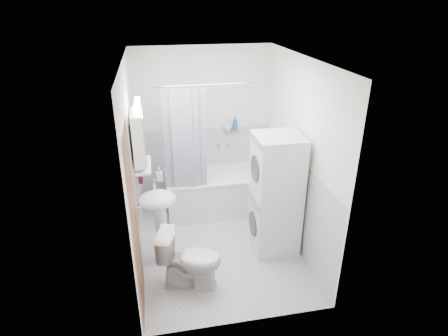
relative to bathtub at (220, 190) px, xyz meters
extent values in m
plane|color=silver|center=(-0.17, -0.92, -0.34)|extent=(2.60, 2.60, 0.00)
plane|color=white|center=(-0.17, 0.38, 0.86)|extent=(2.00, 0.00, 2.00)
plane|color=white|center=(-0.17, -2.22, 0.86)|extent=(2.00, 0.00, 2.00)
plane|color=white|center=(-1.17, -0.92, 0.86)|extent=(0.00, 2.60, 2.60)
plane|color=white|center=(0.83, -0.92, 0.86)|extent=(0.00, 2.60, 2.60)
plane|color=white|center=(-0.17, -0.92, 2.06)|extent=(2.60, 2.60, 0.00)
plane|color=silver|center=(-0.17, 0.37, 0.26)|extent=(1.98, 0.00, 1.98)
plane|color=silver|center=(-1.16, -0.92, 0.26)|extent=(0.00, 2.58, 2.58)
plane|color=silver|center=(0.82, -0.92, 0.26)|extent=(0.00, 2.58, 2.58)
plane|color=brown|center=(-1.15, -1.80, 0.66)|extent=(0.00, 2.00, 2.00)
cylinder|color=silver|center=(-1.12, -1.47, 0.66)|extent=(0.04, 0.04, 0.04)
cube|color=white|center=(0.00, 0.00, -0.05)|extent=(1.57, 0.73, 0.58)
cube|color=white|center=(0.00, 0.00, 0.26)|extent=(1.59, 0.75, 0.03)
cube|color=silver|center=(0.00, 0.00, 0.14)|extent=(1.39, 0.55, 0.20)
cylinder|color=silver|center=(0.20, 0.33, 0.59)|extent=(0.04, 0.12, 0.04)
cylinder|color=silver|center=(0.00, -0.32, 1.66)|extent=(1.77, 0.02, 0.02)
cube|color=#16154C|center=(-0.74, -0.32, 0.91)|extent=(0.10, 0.02, 1.45)
cube|color=#16154C|center=(-0.65, -0.32, 0.91)|extent=(0.10, 0.02, 1.45)
cube|color=#16154C|center=(-0.56, -0.32, 0.91)|extent=(0.10, 0.02, 1.45)
cube|color=#16154C|center=(-0.47, -0.32, 0.91)|extent=(0.10, 0.02, 1.45)
cube|color=#16154C|center=(-0.38, -0.32, 0.91)|extent=(0.10, 0.02, 1.45)
cube|color=#16154C|center=(-0.29, -0.32, 0.91)|extent=(0.10, 0.02, 1.45)
ellipsoid|color=white|center=(-0.93, -1.05, 0.51)|extent=(0.44, 0.37, 0.20)
cylinder|color=white|center=(-0.91, -1.05, 0.04)|extent=(0.14, 0.14, 0.75)
cylinder|color=silver|center=(-0.95, -0.91, 0.63)|extent=(0.03, 0.03, 0.14)
cylinder|color=silver|center=(-0.95, -0.95, 0.69)|extent=(0.02, 0.10, 0.02)
cube|color=white|center=(-1.08, -0.82, 1.21)|extent=(0.12, 0.50, 0.60)
cube|color=white|center=(-1.01, -0.82, 1.21)|extent=(0.01, 0.47, 0.57)
cube|color=#FFEABF|center=(-1.06, -0.82, 1.59)|extent=(0.06, 0.45, 0.06)
cube|color=silver|center=(-1.06, -0.82, 0.86)|extent=(0.18, 0.54, 0.02)
cube|color=silver|center=(0.25, 0.32, 0.81)|extent=(0.22, 0.06, 0.02)
cube|color=#50121A|center=(-1.11, -0.57, 0.97)|extent=(0.05, 0.33, 0.79)
cube|color=#50121A|center=(-1.08, -0.57, 1.33)|extent=(0.03, 0.29, 0.08)
cylinder|color=silver|center=(-1.12, -0.57, 1.37)|extent=(0.02, 0.04, 0.02)
cube|color=white|center=(0.51, -1.07, 0.05)|extent=(0.55, 0.55, 0.77)
cylinder|color=#2D2D33|center=(0.23, -1.07, 0.04)|extent=(0.02, 0.33, 0.33)
cube|color=gray|center=(0.23, -1.07, 0.39)|extent=(0.01, 0.49, 0.08)
cube|color=white|center=(0.51, -1.07, 0.83)|extent=(0.55, 0.55, 0.77)
cylinder|color=#2D2D33|center=(0.23, -1.07, 0.82)|extent=(0.02, 0.33, 0.33)
cube|color=gray|center=(0.23, -1.07, 1.17)|extent=(0.01, 0.49, 0.08)
imported|color=white|center=(-0.62, -1.57, 0.01)|extent=(0.77, 0.56, 0.68)
imported|color=gray|center=(-0.88, -0.67, 0.61)|extent=(0.08, 0.17, 0.08)
imported|color=gray|center=(-1.06, -0.97, 0.91)|extent=(0.07, 0.18, 0.07)
imported|color=gray|center=(-1.06, -0.70, 0.93)|extent=(0.10, 0.09, 0.10)
imported|color=gray|center=(0.18, 0.32, 0.89)|extent=(0.13, 0.17, 0.13)
imported|color=#2850A3|center=(0.30, 0.32, 0.87)|extent=(0.08, 0.21, 0.08)
camera|label=1|loc=(-0.89, -4.92, 2.67)|focal=30.00mm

